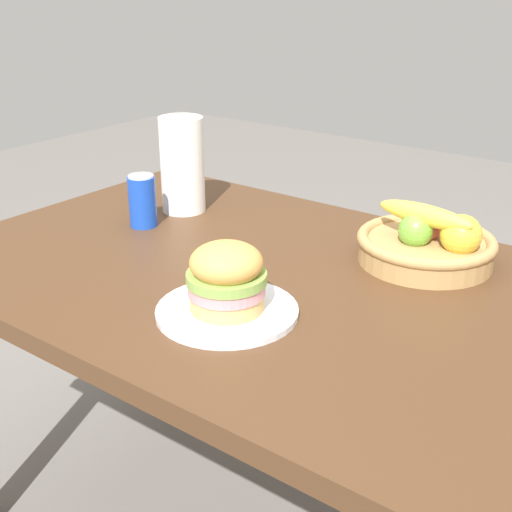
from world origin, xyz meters
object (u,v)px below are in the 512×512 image
Objects in this scene: sandwich at (227,277)px; paper_towel_roll at (182,165)px; soda_can at (142,201)px; fruit_basket at (428,243)px; plate at (227,311)px.

paper_towel_roll is (-0.45, 0.38, 0.05)m from sandwich.
soda_can is 0.53× the size of paper_towel_roll.
soda_can is 0.43× the size of fruit_basket.
fruit_basket reaches higher than soda_can.
soda_can is 0.67m from fruit_basket.
sandwich reaches higher than soda_can.
fruit_basket is at bearing 66.45° from plate.
plate is 1.08× the size of paper_towel_roll.
plate is at bearing 180.00° from sandwich.
paper_towel_roll is at bearing 89.62° from soda_can.
soda_can is (-0.45, 0.23, 0.06)m from plate.
sandwich is 0.47m from fruit_basket.
soda_can is at bearing -90.38° from paper_towel_roll.
sandwich is (0.00, 0.00, 0.07)m from plate.
sandwich is at bearing -39.97° from paper_towel_roll.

